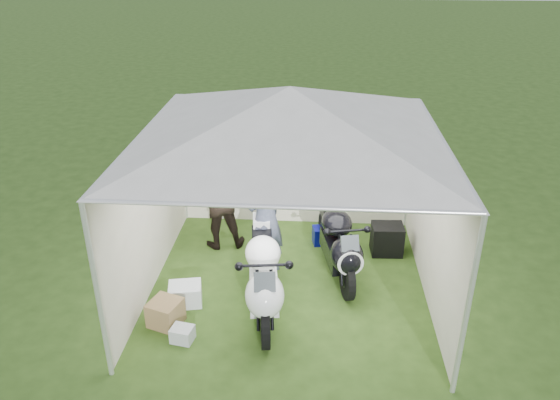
# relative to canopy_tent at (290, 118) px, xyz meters

# --- Properties ---
(ground) EXTENTS (80.00, 80.00, 0.00)m
(ground) POSITION_rel_canopy_tent_xyz_m (0.00, -0.03, -2.58)
(ground) COLOR #253E13
(ground) RESTS_ON ground
(canopy_tent) EXTENTS (5.66, 5.66, 3.00)m
(canopy_tent) POSITION_rel_canopy_tent_xyz_m (0.00, 0.00, 0.00)
(canopy_tent) COLOR silver
(canopy_tent) RESTS_ON ground
(motorcycle_white) EXTENTS (0.66, 2.20, 1.08)m
(motorcycle_white) POSITION_rel_canopy_tent_xyz_m (-0.30, -0.73, -1.97)
(motorcycle_white) COLOR black
(motorcycle_white) RESTS_ON ground
(motorcycle_black) EXTENTS (0.71, 2.04, 1.01)m
(motorcycle_black) POSITION_rel_canopy_tent_xyz_m (0.73, 0.30, -2.01)
(motorcycle_black) COLOR black
(motorcycle_black) RESTS_ON ground
(paddock_stand) EXTENTS (0.44, 0.32, 0.30)m
(paddock_stand) POSITION_rel_canopy_tent_xyz_m (0.55, 1.22, -2.43)
(paddock_stand) COLOR #0D13B6
(paddock_stand) RESTS_ON ground
(person_dark_jacket) EXTENTS (0.95, 0.81, 1.71)m
(person_dark_jacket) POSITION_rel_canopy_tent_xyz_m (-1.21, 1.06, -1.72)
(person_dark_jacket) COLOR black
(person_dark_jacket) RESTS_ON ground
(person_blue_jacket) EXTENTS (0.78, 0.84, 1.93)m
(person_blue_jacket) POSITION_rel_canopy_tent_xyz_m (-0.36, 0.24, -1.61)
(person_blue_jacket) COLOR slate
(person_blue_jacket) RESTS_ON ground
(equipment_box) EXTENTS (0.52, 0.42, 0.50)m
(equipment_box) POSITION_rel_canopy_tent_xyz_m (1.55, 0.99, -2.33)
(equipment_box) COLOR black
(equipment_box) RESTS_ON ground
(crate_0) EXTENTS (0.51, 0.43, 0.30)m
(crate_0) POSITION_rel_canopy_tent_xyz_m (-1.43, -0.60, -2.42)
(crate_0) COLOR silver
(crate_0) RESTS_ON ground
(crate_1) EXTENTS (0.50, 0.50, 0.35)m
(crate_1) POSITION_rel_canopy_tent_xyz_m (-1.59, -1.06, -2.40)
(crate_1) COLOR olive
(crate_1) RESTS_ON ground
(crate_2) EXTENTS (0.31, 0.28, 0.20)m
(crate_2) POSITION_rel_canopy_tent_xyz_m (-1.29, -1.39, -2.47)
(crate_2) COLOR #AFB4B8
(crate_2) RESTS_ON ground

